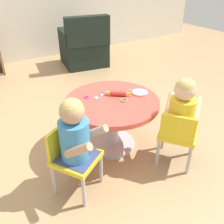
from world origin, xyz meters
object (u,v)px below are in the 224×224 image
at_px(child_chair_left, 72,156).
at_px(craft_scissors, 102,95).
at_px(seated_child_left, 75,133).
at_px(child_chair_right, 178,134).
at_px(seated_child_right, 182,108).
at_px(armchair_dark, 84,47).
at_px(craft_table, 112,112).
at_px(rolling_pin, 118,93).

distance_m(child_chair_left, craft_scissors, 0.67).
height_order(seated_child_left, child_chair_right, seated_child_left).
distance_m(seated_child_right, armchair_dark, 2.67).
height_order(seated_child_right, craft_scissors, seated_child_right).
relative_size(craft_table, child_chair_right, 1.56).
bearing_deg(armchair_dark, craft_table, -110.51).
bearing_deg(seated_child_right, child_chair_right, -143.59).
relative_size(child_chair_left, seated_child_right, 1.05).
height_order(seated_child_left, rolling_pin, seated_child_left).
distance_m(seated_child_left, armchair_dark, 2.80).
bearing_deg(rolling_pin, craft_table, -156.94).
xyz_separation_m(child_chair_right, rolling_pin, (-0.23, 0.54, 0.21)).
relative_size(seated_child_left, child_chair_right, 0.95).
relative_size(craft_table, armchair_dark, 0.98).
xyz_separation_m(seated_child_left, craft_scissors, (0.48, 0.45, -0.04)).
height_order(child_chair_left, seated_child_right, seated_child_right).
relative_size(craft_table, seated_child_right, 1.64).
bearing_deg(rolling_pin, armchair_dark, 71.39).
bearing_deg(craft_scissors, seated_child_right, -57.33).
height_order(armchair_dark, rolling_pin, armchair_dark).
xyz_separation_m(child_chair_left, seated_child_left, (0.02, -0.03, 0.23)).
bearing_deg(child_chair_left, craft_scissors, 39.77).
xyz_separation_m(child_chair_right, seated_child_right, (0.03, 0.02, 0.23)).
bearing_deg(armchair_dark, seated_child_right, -99.61).
distance_m(seated_child_left, child_chair_right, 0.88).
height_order(craft_table, child_chair_left, child_chair_left).
bearing_deg(seated_child_left, child_chair_left, 121.89).
relative_size(seated_child_left, rolling_pin, 2.63).
xyz_separation_m(seated_child_right, craft_scissors, (-0.39, 0.61, -0.04)).
distance_m(craft_table, seated_child_left, 0.62).
relative_size(craft_table, craft_scissors, 5.90).
xyz_separation_m(child_chair_left, armchair_dark, (1.33, 2.43, 0.00)).
bearing_deg(craft_table, craft_scissors, 102.89).
bearing_deg(rolling_pin, child_chair_left, -152.23).
bearing_deg(child_chair_right, craft_table, 123.08).
xyz_separation_m(craft_table, child_chair_left, (-0.53, -0.29, -0.06)).
distance_m(child_chair_right, armchair_dark, 2.69).
height_order(child_chair_left, craft_scissors, child_chair_left).
distance_m(craft_table, armchair_dark, 2.29).
distance_m(child_chair_left, seated_child_left, 0.23).
bearing_deg(child_chair_right, child_chair_left, 165.83).
bearing_deg(child_chair_right, seated_child_right, 36.41).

